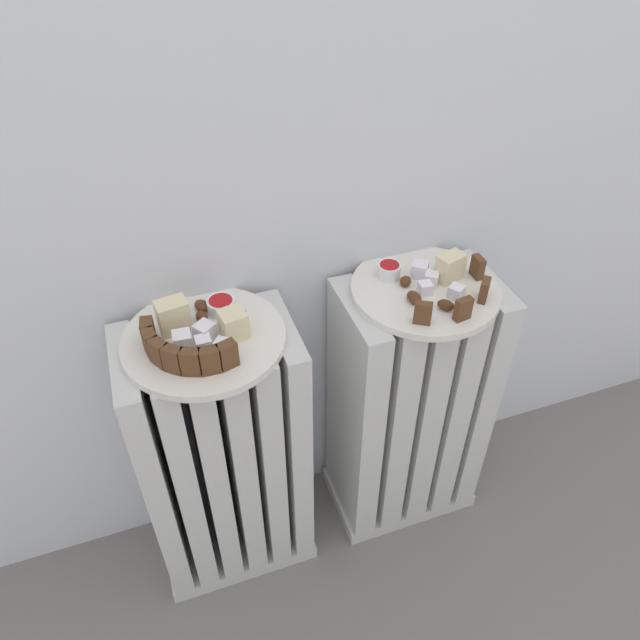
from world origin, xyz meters
TOP-DOWN VIEW (x-y plane):
  - radiator_left at (-0.18, 0.28)m, footprint 0.29×0.18m
  - radiator_right at (0.18, 0.28)m, footprint 0.29×0.18m
  - plate_left at (-0.18, 0.28)m, footprint 0.24×0.24m
  - plate_right at (0.18, 0.28)m, footprint 0.24×0.24m
  - dark_cake_slice_left_0 at (-0.25, 0.29)m, footprint 0.02×0.03m
  - dark_cake_slice_left_1 at (-0.25, 0.27)m, footprint 0.02×0.03m
  - dark_cake_slice_left_2 at (-0.25, 0.24)m, footprint 0.03×0.03m
  - dark_cake_slice_left_3 at (-0.23, 0.22)m, footprint 0.03×0.03m
  - dark_cake_slice_left_4 at (-0.21, 0.21)m, footprint 0.03×0.03m
  - dark_cake_slice_left_5 at (-0.18, 0.20)m, footprint 0.03×0.02m
  - dark_cake_slice_left_6 at (-0.16, 0.21)m, footprint 0.03×0.02m
  - marble_cake_slice_left_0 at (-0.14, 0.27)m, footprint 0.04×0.04m
  - marble_cake_slice_left_1 at (-0.22, 0.31)m, footprint 0.05×0.04m
  - turkish_delight_left_0 at (-0.18, 0.27)m, footprint 0.04×0.04m
  - turkish_delight_left_1 at (-0.18, 0.25)m, footprint 0.02×0.02m
  - turkish_delight_left_2 at (-0.16, 0.23)m, footprint 0.03×0.03m
  - turkish_delight_left_3 at (-0.21, 0.27)m, footprint 0.03×0.03m
  - medjool_date_left_0 at (-0.18, 0.31)m, footprint 0.02×0.03m
  - medjool_date_left_1 at (-0.17, 0.34)m, footprint 0.03×0.03m
  - jam_bowl_left at (-0.14, 0.33)m, footprint 0.04×0.04m
  - dark_cake_slice_right_0 at (0.13, 0.20)m, footprint 0.03×0.02m
  - dark_cake_slice_right_1 at (0.19, 0.19)m, footprint 0.03×0.02m
  - dark_cake_slice_right_2 at (0.25, 0.22)m, footprint 0.03×0.03m
  - dark_cake_slice_right_3 at (0.27, 0.28)m, footprint 0.01×0.03m
  - marble_cake_slice_right_0 at (0.23, 0.29)m, footprint 0.05×0.04m
  - turkish_delight_right_0 at (0.19, 0.28)m, footprint 0.03×0.03m
  - turkish_delight_right_1 at (0.21, 0.24)m, footprint 0.03×0.03m
  - turkish_delight_right_2 at (0.18, 0.31)m, footprint 0.04×0.04m
  - turkish_delight_right_3 at (0.17, 0.27)m, footprint 0.02×0.02m
  - medjool_date_right_0 at (0.18, 0.22)m, footprint 0.03×0.03m
  - medjool_date_right_1 at (0.15, 0.25)m, footprint 0.02×0.03m
  - medjool_date_right_2 at (0.15, 0.30)m, footprint 0.03×0.03m
  - jam_bowl_right at (0.14, 0.33)m, footprint 0.04×0.04m
  - fork at (-0.13, 0.28)m, footprint 0.06×0.10m

SIDE VIEW (x-z plane):
  - radiator_right at x=0.18m, z-range 0.00..0.55m
  - radiator_left at x=-0.18m, z-range 0.00..0.55m
  - plate_left at x=-0.18m, z-range 0.55..0.57m
  - plate_right at x=0.18m, z-range 0.55..0.57m
  - fork at x=-0.13m, z-range 0.57..0.57m
  - medjool_date_right_2 at x=0.15m, z-range 0.57..0.58m
  - medjool_date_left_1 at x=-0.17m, z-range 0.57..0.58m
  - medjool_date_right_1 at x=0.15m, z-range 0.57..0.58m
  - medjool_date_right_0 at x=0.18m, z-range 0.57..0.58m
  - medjool_date_left_0 at x=-0.18m, z-range 0.57..0.58m
  - turkish_delight_right_3 at x=0.17m, z-range 0.57..0.59m
  - turkish_delight_right_1 at x=0.21m, z-range 0.57..0.59m
  - turkish_delight_right_0 at x=0.19m, z-range 0.57..0.59m
  - turkish_delight_left_1 at x=-0.18m, z-range 0.57..0.59m
  - turkish_delight_left_2 at x=-0.16m, z-range 0.57..0.59m
  - jam_bowl_left at x=-0.14m, z-range 0.57..0.59m
  - turkish_delight_right_2 at x=0.18m, z-range 0.57..0.59m
  - turkish_delight_left_0 at x=-0.18m, z-range 0.57..0.59m
  - turkish_delight_left_3 at x=-0.21m, z-range 0.57..0.59m
  - jam_bowl_right at x=0.14m, z-range 0.57..0.59m
  - dark_cake_slice_right_0 at x=0.13m, z-range 0.57..0.60m
  - dark_cake_slice_right_1 at x=0.19m, z-range 0.57..0.60m
  - dark_cake_slice_right_2 at x=0.25m, z-range 0.57..0.60m
  - dark_cake_slice_right_3 at x=0.27m, z-range 0.57..0.60m
  - dark_cake_slice_left_0 at x=-0.25m, z-range 0.57..0.61m
  - dark_cake_slice_left_1 at x=-0.25m, z-range 0.57..0.61m
  - dark_cake_slice_left_2 at x=-0.25m, z-range 0.57..0.61m
  - dark_cake_slice_left_3 at x=-0.23m, z-range 0.57..0.61m
  - dark_cake_slice_left_4 at x=-0.21m, z-range 0.57..0.61m
  - dark_cake_slice_left_5 at x=-0.18m, z-range 0.57..0.61m
  - dark_cake_slice_left_6 at x=-0.16m, z-range 0.57..0.61m
  - marble_cake_slice_left_0 at x=-0.14m, z-range 0.57..0.61m
  - marble_cake_slice_right_0 at x=0.23m, z-range 0.57..0.61m
  - marble_cake_slice_left_1 at x=-0.22m, z-range 0.57..0.62m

